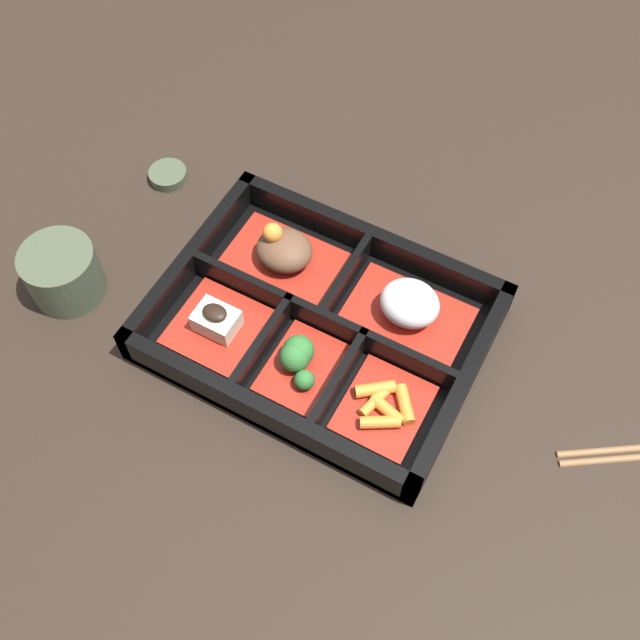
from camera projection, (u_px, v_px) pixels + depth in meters
The scene contains 10 objects.
ground_plane at pixel (320, 333), 0.77m from camera, with size 3.00×3.00×0.00m, color black.
bento_base at pixel (320, 330), 0.77m from camera, with size 0.32×0.24×0.01m.
bento_rim at pixel (320, 323), 0.75m from camera, with size 0.32×0.24×0.04m.
bowl_stew at pixel (284, 252), 0.79m from camera, with size 0.12×0.08×0.05m.
bowl_rice at pixel (409, 307), 0.75m from camera, with size 0.12×0.08×0.05m.
bowl_tofu at pixel (217, 324), 0.75m from camera, with size 0.09×0.09×0.04m.
bowl_greens at pixel (298, 360), 0.73m from camera, with size 0.06×0.09×0.04m.
bowl_carrots at pixel (384, 407), 0.71m from camera, with size 0.08×0.09×0.02m.
tea_cup at pixel (62, 272), 0.77m from camera, with size 0.08×0.08×0.06m.
sauce_dish at pixel (168, 175), 0.87m from camera, with size 0.04×0.04×0.01m.
Camera 1 is at (0.19, -0.34, 0.66)m, focal length 42.00 mm.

